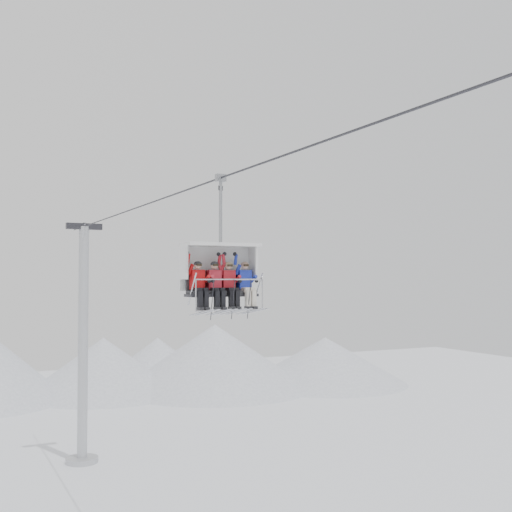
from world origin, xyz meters
name	(u,v)px	position (x,y,z in m)	size (l,w,h in m)	color
ridgeline	(15,369)	(-1.58, 42.05, 2.84)	(72.00, 21.00, 7.00)	silver
lift_tower_right	(83,359)	(0.00, 22.00, 5.78)	(2.00, 1.80, 13.48)	#AEB1B6
haul_cable	(256,165)	(0.00, 0.00, 13.30)	(0.06, 0.06, 50.00)	#2D2D32
chairlift_carrier	(219,268)	(0.00, 2.46, 10.65)	(2.25, 1.17, 3.98)	black
skier_far_left	(199,284)	(-0.75, 2.15, 10.19)	(0.39, 1.69, 1.55)	#B30F10
skier_center_left	(215,284)	(-0.23, 2.15, 10.19)	(0.39, 1.69, 1.55)	#B2202E
skier_center_right	(230,284)	(0.21, 2.15, 10.18)	(0.38, 1.69, 1.53)	maroon
skier_far_right	(246,284)	(0.74, 2.15, 10.19)	(0.39, 1.69, 1.55)	#1C2DAC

